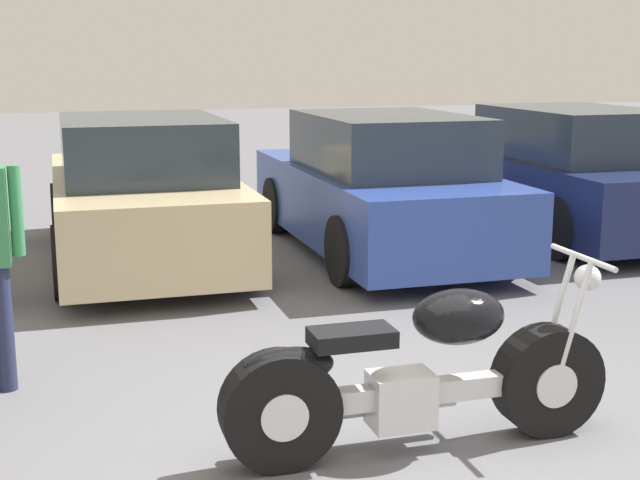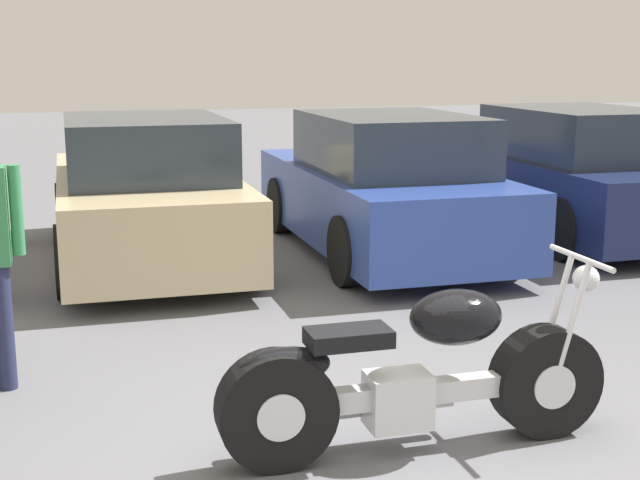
{
  "view_description": "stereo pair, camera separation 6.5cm",
  "coord_description": "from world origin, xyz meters",
  "px_view_note": "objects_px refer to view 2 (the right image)",
  "views": [
    {
      "loc": [
        -1.7,
        -4.07,
        2.13
      ],
      "look_at": [
        0.03,
        1.76,
        0.85
      ],
      "focal_mm": 50.0,
      "sensor_mm": 36.0,
      "label": 1
    },
    {
      "loc": [
        -1.64,
        -4.08,
        2.13
      ],
      "look_at": [
        0.03,
        1.76,
        0.85
      ],
      "focal_mm": 50.0,
      "sensor_mm": 36.0,
      "label": 2
    }
  ],
  "objects_px": {
    "motorcycle": "(414,377)",
    "parked_car_navy": "(570,175)",
    "parked_car_champagne": "(146,195)",
    "parked_car_blue": "(384,189)"
  },
  "relations": [
    {
      "from": "motorcycle",
      "to": "parked_car_champagne",
      "type": "relative_size",
      "value": 0.52
    },
    {
      "from": "motorcycle",
      "to": "parked_car_navy",
      "type": "height_order",
      "value": "parked_car_navy"
    },
    {
      "from": "motorcycle",
      "to": "parked_car_champagne",
      "type": "xyz_separation_m",
      "value": [
        -0.97,
        4.96,
        0.28
      ]
    },
    {
      "from": "parked_car_blue",
      "to": "parked_car_navy",
      "type": "bearing_deg",
      "value": 8.6
    },
    {
      "from": "motorcycle",
      "to": "parked_car_blue",
      "type": "bearing_deg",
      "value": 71.96
    },
    {
      "from": "parked_car_blue",
      "to": "motorcycle",
      "type": "bearing_deg",
      "value": -108.04
    },
    {
      "from": "parked_car_champagne",
      "to": "parked_car_navy",
      "type": "height_order",
      "value": "same"
    },
    {
      "from": "parked_car_champagne",
      "to": "parked_car_blue",
      "type": "distance_m",
      "value": 2.51
    },
    {
      "from": "parked_car_blue",
      "to": "parked_car_champagne",
      "type": "bearing_deg",
      "value": 173.77
    },
    {
      "from": "parked_car_blue",
      "to": "parked_car_navy",
      "type": "relative_size",
      "value": 1.0
    }
  ]
}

